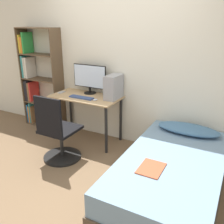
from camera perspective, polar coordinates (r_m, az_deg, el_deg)
The scene contains 13 objects.
ground_plane at distance 3.29m, azimuth -10.07°, elevation -15.68°, with size 14.00×14.00×0.00m, color brown.
wall_back at distance 3.96m, azimuth 1.97°, elevation 10.64°, with size 8.00×0.05×2.50m.
desk at distance 4.06m, azimuth -5.96°, elevation 2.01°, with size 1.12×0.59×0.77m.
bookshelf at distance 4.87m, azimuth -17.03°, elevation 7.12°, with size 0.79×0.29×1.80m.
office_chair at distance 3.62m, azimuth -12.24°, elevation -5.39°, with size 0.55×0.55×0.99m.
bed at distance 3.05m, azimuth 13.41°, elevation -13.98°, with size 1.10×2.01×0.47m.
pillow at distance 3.55m, azimuth 17.01°, elevation -3.74°, with size 0.83×0.36×0.11m.
magazine at distance 2.68m, azimuth 8.94°, elevation -12.59°, with size 0.24×0.32×0.01m.
monitor at distance 4.12m, azimuth -5.15°, elevation 7.81°, with size 0.61×0.20×0.47m.
keyboard at distance 3.93m, azimuth -7.00°, elevation 3.32°, with size 0.40×0.11×0.02m.
pc_tower at distance 3.84m, azimuth 0.37°, elevation 5.74°, with size 0.17×0.35×0.37m.
mouse at distance 3.80m, azimuth -3.87°, elevation 2.81°, with size 0.06×0.09×0.02m.
phone at distance 4.29m, azimuth -11.49°, elevation 4.46°, with size 0.07×0.14×0.01m.
Camera 1 is at (1.72, -2.04, 1.93)m, focal length 40.00 mm.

